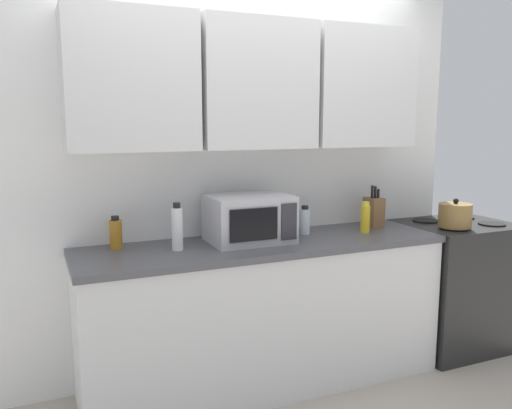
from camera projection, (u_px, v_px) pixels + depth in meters
name	position (u px, v px, depth m)	size (l,w,h in m)	color
wall_back_with_cabinets	(249.00, 128.00, 3.24)	(3.10, 0.38, 2.60)	white
counter_run	(264.00, 313.00, 3.20)	(2.23, 0.63, 0.90)	silver
stove_range	(454.00, 284.00, 3.77)	(0.76, 0.64, 0.91)	black
kettle	(455.00, 215.00, 3.50)	(0.22, 0.22, 0.19)	olive
microwave	(249.00, 219.00, 3.12)	(0.48, 0.37, 0.28)	#B7B7BC
knife_block	(374.00, 212.00, 3.56)	(0.11, 0.13, 0.29)	brown
bottle_clear_tall	(305.00, 221.00, 3.34)	(0.07, 0.07, 0.18)	silver
bottle_amber_vinegar	(116.00, 234.00, 2.94)	(0.07, 0.07, 0.19)	#AD701E
bottle_white_jar	(177.00, 228.00, 2.91)	(0.06, 0.06, 0.27)	white
bottle_yellow_mustard	(365.00, 218.00, 3.38)	(0.06, 0.06, 0.20)	gold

